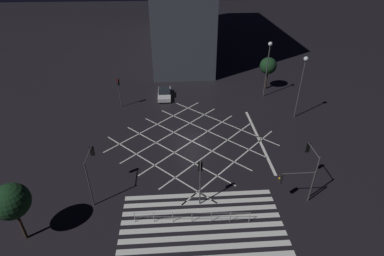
{
  "coord_description": "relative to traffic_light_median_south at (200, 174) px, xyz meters",
  "views": [
    {
      "loc": [
        -1.87,
        -27.9,
        18.91
      ],
      "look_at": [
        0.0,
        0.0,
        1.76
      ],
      "focal_mm": 28.0,
      "sensor_mm": 36.0,
      "label": 1
    }
  ],
  "objects": [
    {
      "name": "traffic_light_median_south",
      "position": [
        0.0,
        0.0,
        0.0
      ],
      "size": [
        0.36,
        0.39,
        4.51
      ],
      "rotation": [
        0.0,
        0.0,
        1.57
      ],
      "color": "#424244",
      "rests_on": "ground_plane"
    },
    {
      "name": "traffic_light_sw_cross",
      "position": [
        -9.01,
        1.7,
        0.13
      ],
      "size": [
        0.36,
        2.74,
        4.53
      ],
      "rotation": [
        0.0,
        0.0,
        1.57
      ],
      "color": "#424244",
      "rests_on": "ground_plane"
    },
    {
      "name": "waiting_car",
      "position": [
        -3.24,
        21.21,
        -2.62
      ],
      "size": [
        1.8,
        4.44,
        1.25
      ],
      "rotation": [
        0.0,
        0.0,
        -1.57
      ],
      "color": "silver",
      "rests_on": "ground_plane"
    },
    {
      "name": "ground_plane",
      "position": [
        -0.03,
        9.47,
        -3.21
      ],
      "size": [
        200.0,
        200.0,
        0.0
      ],
      "primitive_type": "plane",
      "color": "black"
    },
    {
      "name": "traffic_light_se_cross",
      "position": [
        9.66,
        1.28,
        -0.0
      ],
      "size": [
        0.36,
        2.49,
        4.37
      ],
      "rotation": [
        0.0,
        0.0,
        1.57
      ],
      "color": "#424244",
      "rests_on": "ground_plane"
    },
    {
      "name": "street_tree_near",
      "position": [
        12.2,
        23.23,
        0.4
      ],
      "size": [
        2.47,
        2.47,
        4.88
      ],
      "color": "#38281C",
      "rests_on": "ground_plane"
    },
    {
      "name": "traffic_light_nw_cross",
      "position": [
        -9.11,
        18.47,
        -0.22
      ],
      "size": [
        0.36,
        0.39,
        4.18
      ],
      "rotation": [
        0.0,
        0.0,
        -1.57
      ],
      "color": "#424244",
      "rests_on": "ground_plane"
    },
    {
      "name": "road_markings",
      "position": [
        0.36,
        1.7,
        -3.21
      ],
      "size": [
        19.31,
        24.73,
        0.01
      ],
      "color": "silver",
      "rests_on": "ground_plane"
    },
    {
      "name": "pedestrian_railing",
      "position": [
        -0.8,
        -2.02,
        -2.53
      ],
      "size": [
        9.13,
        0.66,
        1.05
      ],
      "rotation": [
        0.0,
        0.0,
        -0.07
      ],
      "color": "#9EA0A5",
      "rests_on": "ground_plane"
    },
    {
      "name": "street_tree_far",
      "position": [
        -13.38,
        -2.68,
        0.56
      ],
      "size": [
        2.58,
        2.58,
        5.08
      ],
      "color": "#38281C",
      "rests_on": "ground_plane"
    },
    {
      "name": "street_lamp_west",
      "position": [
        13.48,
        14.17,
        2.57
      ],
      "size": [
        0.54,
        0.54,
        7.96
      ],
      "color": "#424244",
      "rests_on": "ground_plane"
    },
    {
      "name": "traffic_light_se_main",
      "position": [
        7.67,
        -0.38,
        -0.75
      ],
      "size": [
        3.05,
        0.36,
        3.32
      ],
      "rotation": [
        0.0,
        0.0,
        3.14
      ],
      "color": "#424244",
      "rests_on": "ground_plane"
    },
    {
      "name": "street_lamp_east",
      "position": [
        11.17,
        20.54,
        2.61
      ],
      "size": [
        0.55,
        0.55,
        7.94
      ],
      "color": "#424244",
      "rests_on": "ground_plane"
    }
  ]
}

